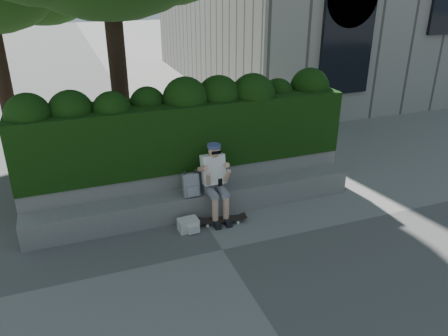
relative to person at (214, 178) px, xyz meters
name	(u,v)px	position (x,y,z in m)	size (l,w,h in m)	color
ground	(223,250)	(-0.25, -1.07, -0.75)	(80.00, 80.00, 0.00)	slate
bench_ledge	(199,202)	(-0.25, 0.18, -0.53)	(6.00, 0.45, 0.45)	gray
planter_wall	(191,184)	(-0.25, 0.66, -0.38)	(6.00, 0.50, 0.75)	gray
hedge	(186,132)	(-0.25, 0.88, 0.60)	(6.00, 1.00, 1.20)	black
person	(214,178)	(0.00, 0.00, 0.00)	(0.40, 0.76, 1.38)	gray
skateboard	(222,220)	(0.03, -0.29, -0.68)	(0.80, 0.32, 0.08)	black
backpack_plaid	(191,185)	(-0.41, 0.08, -0.10)	(0.28, 0.15, 0.41)	#B3B3B8
backpack_ground	(188,225)	(-0.59, -0.32, -0.64)	(0.34, 0.24, 0.22)	beige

